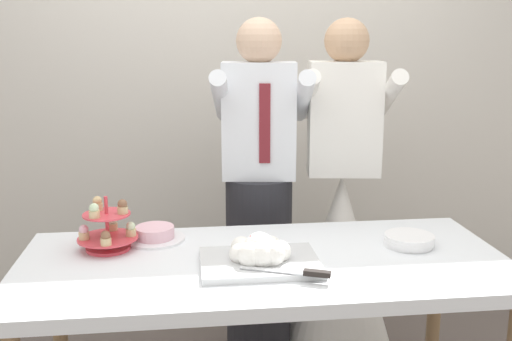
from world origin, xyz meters
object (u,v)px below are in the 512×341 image
Objects in this scene: plate_stack at (409,240)px; cupcake_stand at (107,230)px; person_bride at (340,239)px; dessert_table at (264,278)px; main_cake_tray at (260,255)px; person_groom at (259,212)px; round_cake at (155,234)px.

cupcake_stand is at bearing 175.05° from plate_stack.
person_bride is at bearing 26.75° from cupcake_stand.
cupcake_stand is 0.14× the size of person_bride.
cupcake_stand reaches higher than dessert_table.
main_cake_tray is 0.26× the size of person_bride.
dessert_table is 0.86m from person_bride.
person_groom is at bearing 83.16° from main_cake_tray.
round_cake is at bearing 169.36° from plate_stack.
dessert_table is 9.10× the size of plate_stack.
person_bride is at bearing 55.84° from dessert_table.
person_groom is (-0.51, 0.62, -0.05)m from plate_stack.
plate_stack reaches higher than dessert_table.
round_cake is (0.17, 0.09, -0.06)m from cupcake_stand.
dessert_table is 0.49m from round_cake.
person_bride is (0.48, 0.71, -0.12)m from dessert_table.
person_groom is (0.09, 0.76, -0.07)m from main_cake_tray.
person_bride is (-0.10, 0.64, -0.21)m from plate_stack.
cupcake_stand is 0.96× the size of round_cake.
person_bride is at bearing 2.56° from person_groom.
plate_stack is at bearing -4.95° from cupcake_stand.
dessert_table is at bearing -32.27° from round_cake.
round_cake is (-0.99, 0.19, 0.00)m from plate_stack.
person_groom is (0.48, 0.43, -0.05)m from round_cake.
person_groom and person_bride have the same top height.
main_cake_tray is (-0.02, -0.07, 0.12)m from dessert_table.
dessert_table is at bearing -172.91° from plate_stack.
cupcake_stand is at bearing -141.46° from person_groom.
dessert_table is at bearing -95.57° from person_groom.
dessert_table is 7.50× the size of round_cake.
round_cake is at bearing 147.73° from dessert_table.
cupcake_stand is 0.61m from main_cake_tray.
person_bride is at bearing 56.99° from main_cake_tray.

